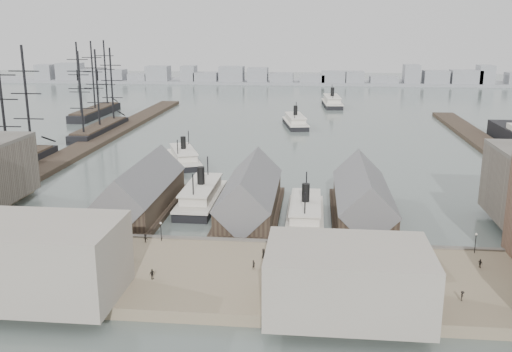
# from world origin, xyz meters

# --- Properties ---
(ground) EXTENTS (900.00, 900.00, 0.00)m
(ground) POSITION_xyz_m (0.00, 0.00, 0.00)
(ground) COLOR #515E5A
(ground) RESTS_ON ground
(quay) EXTENTS (180.00, 30.00, 2.00)m
(quay) POSITION_xyz_m (0.00, -20.00, 1.00)
(quay) COLOR #7C6C53
(quay) RESTS_ON ground
(seawall) EXTENTS (180.00, 1.20, 2.30)m
(seawall) POSITION_xyz_m (0.00, -5.20, 1.15)
(seawall) COLOR #59544C
(seawall) RESTS_ON ground
(west_wharf) EXTENTS (10.00, 220.00, 1.60)m
(west_wharf) POSITION_xyz_m (-68.00, 100.00, 0.80)
(west_wharf) COLOR #2D231C
(west_wharf) RESTS_ON ground
(east_wharf) EXTENTS (10.00, 180.00, 1.60)m
(east_wharf) POSITION_xyz_m (78.00, 90.00, 0.80)
(east_wharf) COLOR #2D231C
(east_wharf) RESTS_ON ground
(ferry_shed_west) EXTENTS (14.00, 42.00, 12.60)m
(ferry_shed_west) POSITION_xyz_m (-26.00, 16.88, 4.64)
(ferry_shed_west) COLOR #2D231C
(ferry_shed_west) RESTS_ON ground
(ferry_shed_center) EXTENTS (14.00, 42.00, 12.60)m
(ferry_shed_center) POSITION_xyz_m (0.00, 16.88, 4.64)
(ferry_shed_center) COLOR #2D231C
(ferry_shed_center) RESTS_ON ground
(ferry_shed_east) EXTENTS (14.00, 42.00, 12.60)m
(ferry_shed_east) POSITION_xyz_m (26.00, 16.88, 4.64)
(ferry_shed_east) COLOR #2D231C
(ferry_shed_east) RESTS_ON ground
(street_bldg_center) EXTENTS (24.00, 16.00, 10.00)m
(street_bldg_center) POSITION_xyz_m (20.00, -32.00, 7.00)
(street_bldg_center) COLOR gray
(street_bldg_center) RESTS_ON quay
(street_bldg_west) EXTENTS (30.00, 16.00, 12.00)m
(street_bldg_west) POSITION_xyz_m (-30.00, -32.00, 8.00)
(street_bldg_west) COLOR gray
(street_bldg_west) RESTS_ON quay
(lamp_post_far_w) EXTENTS (0.44, 0.44, 3.92)m
(lamp_post_far_w) POSITION_xyz_m (-45.00, -7.00, 4.71)
(lamp_post_far_w) COLOR black
(lamp_post_far_w) RESTS_ON quay
(lamp_post_near_w) EXTENTS (0.44, 0.44, 3.92)m
(lamp_post_near_w) POSITION_xyz_m (-15.00, -7.00, 4.71)
(lamp_post_near_w) COLOR black
(lamp_post_near_w) RESTS_ON quay
(lamp_post_near_e) EXTENTS (0.44, 0.44, 3.92)m
(lamp_post_near_e) POSITION_xyz_m (15.00, -7.00, 4.71)
(lamp_post_near_e) COLOR black
(lamp_post_near_e) RESTS_ON quay
(lamp_post_far_e) EXTENTS (0.44, 0.44, 3.92)m
(lamp_post_far_e) POSITION_xyz_m (45.00, -7.00, 4.71)
(lamp_post_far_e) COLOR black
(lamp_post_far_e) RESTS_ON quay
(far_shore) EXTENTS (500.00, 40.00, 15.72)m
(far_shore) POSITION_xyz_m (-2.07, 334.14, 3.91)
(far_shore) COLOR gray
(far_shore) RESTS_ON ground
(ferry_docked_west) EXTENTS (8.60, 28.66, 10.23)m
(ferry_docked_west) POSITION_xyz_m (-13.00, 23.45, 2.40)
(ferry_docked_west) COLOR black
(ferry_docked_west) RESTS_ON ground
(ferry_docked_east) EXTENTS (8.14, 27.13, 9.69)m
(ferry_docked_east) POSITION_xyz_m (13.00, 12.56, 2.27)
(ferry_docked_east) COLOR black
(ferry_docked_east) RESTS_ON ground
(ferry_open_near) EXTENTS (16.72, 27.17, 9.32)m
(ferry_open_near) POSITION_xyz_m (-27.34, 66.44, 2.18)
(ferry_open_near) COLOR black
(ferry_open_near) RESTS_ON ground
(ferry_open_mid) EXTENTS (13.24, 28.62, 9.85)m
(ferry_open_mid) POSITION_xyz_m (6.09, 140.60, 2.31)
(ferry_open_mid) COLOR black
(ferry_open_mid) RESTS_ON ground
(ferry_open_far) EXTENTS (11.66, 31.66, 11.09)m
(ferry_open_far) POSITION_xyz_m (24.01, 208.49, 2.60)
(ferry_open_far) COLOR black
(ferry_open_far) RESTS_ON ground
(sailing_ship_mid) EXTENTS (8.34, 48.19, 34.29)m
(sailing_ship_mid) POSITION_xyz_m (-73.43, 114.15, 2.46)
(sailing_ship_mid) COLOR black
(sailing_ship_mid) RESTS_ON ground
(sailing_ship_far) EXTENTS (8.84, 49.11, 36.34)m
(sailing_ship_far) POSITION_xyz_m (-93.59, 161.04, 2.62)
(sailing_ship_far) COLOR black
(sailing_ship_far) RESTS_ON ground
(tram) EXTENTS (3.85, 10.88, 3.79)m
(tram) POSITION_xyz_m (31.85, -13.34, 3.94)
(tram) COLOR black
(tram) RESTS_ON quay
(horse_cart_left) EXTENTS (4.70, 1.86, 1.49)m
(horse_cart_left) POSITION_xyz_m (-37.90, -16.96, 2.78)
(horse_cart_left) COLOR black
(horse_cart_left) RESTS_ON quay
(horse_cart_center) EXTENTS (4.87, 2.77, 1.47)m
(horse_cart_center) POSITION_xyz_m (-19.08, -17.35, 2.77)
(horse_cart_center) COLOR black
(horse_cart_center) RESTS_ON quay
(horse_cart_right) EXTENTS (4.74, 2.71, 1.44)m
(horse_cart_right) POSITION_xyz_m (20.28, -19.15, 2.76)
(horse_cart_right) COLOR black
(horse_cart_right) RESTS_ON quay
(pedestrian_2) EXTENTS (1.23, 1.01, 1.65)m
(pedestrian_2) POSITION_xyz_m (-17.90, -8.00, 2.83)
(pedestrian_2) COLOR black
(pedestrian_2) RESTS_ON quay
(pedestrian_3) EXTENTS (0.98, 1.12, 1.81)m
(pedestrian_3) POSITION_xyz_m (-11.91, -24.36, 2.91)
(pedestrian_3) COLOR black
(pedestrian_3) RESTS_ON quay
(pedestrian_4) EXTENTS (0.64, 0.93, 1.83)m
(pedestrian_4) POSITION_xyz_m (5.87, -13.50, 2.91)
(pedestrian_4) COLOR black
(pedestrian_4) RESTS_ON quay
(pedestrian_5) EXTENTS (0.69, 0.74, 1.65)m
(pedestrian_5) POSITION_xyz_m (4.61, -18.54, 2.83)
(pedestrian_5) COLOR black
(pedestrian_5) RESTS_ON quay
(pedestrian_6) EXTENTS (1.03, 0.97, 1.67)m
(pedestrian_6) POSITION_xyz_m (22.41, -13.42, 2.84)
(pedestrian_6) COLOR black
(pedestrian_6) RESTS_ON quay
(pedestrian_7) EXTENTS (0.99, 1.21, 1.62)m
(pedestrian_7) POSITION_xyz_m (37.94, -27.09, 2.81)
(pedestrian_7) COLOR black
(pedestrian_7) RESTS_ON quay
(pedestrian_8) EXTENTS (0.87, 0.97, 1.58)m
(pedestrian_8) POSITION_xyz_m (44.16, -13.84, 2.79)
(pedestrian_8) COLOR black
(pedestrian_8) RESTS_ON quay
(pedestrian_11) EXTENTS (0.63, 0.48, 1.62)m
(pedestrian_11) POSITION_xyz_m (28.27, -9.63, 2.81)
(pedestrian_11) COLOR black
(pedestrian_11) RESTS_ON quay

